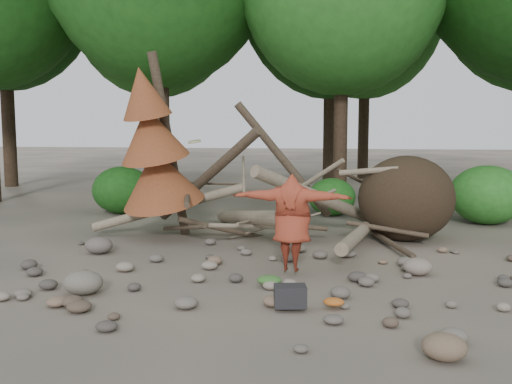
# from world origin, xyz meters

# --- Properties ---
(ground) EXTENTS (120.00, 120.00, 0.00)m
(ground) POSITION_xyz_m (0.00, 0.00, 0.00)
(ground) COLOR #514C44
(ground) RESTS_ON ground
(deadfall_pile) EXTENTS (8.55, 5.24, 3.30)m
(deadfall_pile) POSITION_xyz_m (2.02, 4.24, 0.95)
(deadfall_pile) COLOR #332619
(deadfall_pile) RESTS_ON ground
(dead_conifer) EXTENTS (2.06, 2.16, 4.35)m
(dead_conifer) POSITION_xyz_m (-3.12, 3.37, 2.11)
(dead_conifer) COLOR #4C3F30
(dead_conifer) RESTS_ON ground
(bush_left) EXTENTS (1.80, 1.80, 1.44)m
(bush_left) POSITION_xyz_m (-5.50, 7.20, 0.72)
(bush_left) COLOR #1B5316
(bush_left) RESTS_ON ground
(bush_mid) EXTENTS (1.40, 1.40, 1.12)m
(bush_mid) POSITION_xyz_m (0.80, 7.80, 0.56)
(bush_mid) COLOR #24691E
(bush_mid) RESTS_ON ground
(bush_right) EXTENTS (2.00, 2.00, 1.60)m
(bush_right) POSITION_xyz_m (5.00, 7.00, 0.80)
(bush_right) COLOR #2E7D26
(bush_right) RESTS_ON ground
(frisbee_thrower) EXTENTS (3.02, 0.76, 2.33)m
(frisbee_thrower) POSITION_xyz_m (0.29, 0.80, 0.95)
(frisbee_thrower) COLOR maroon
(frisbee_thrower) RESTS_ON ground
(backpack) EXTENTS (0.51, 0.39, 0.31)m
(backpack) POSITION_xyz_m (0.47, -1.17, 0.15)
(backpack) COLOR black
(backpack) RESTS_ON ground
(cloth_green) EXTENTS (0.40, 0.34, 0.15)m
(cloth_green) POSITION_xyz_m (0.01, -0.06, 0.08)
(cloth_green) COLOR #356829
(cloth_green) RESTS_ON ground
(cloth_orange) EXTENTS (0.31, 0.25, 0.11)m
(cloth_orange) POSITION_xyz_m (1.09, -1.01, 0.06)
(cloth_orange) COLOR #B65C1F
(cloth_orange) RESTS_ON ground
(boulder_front_left) EXTENTS (0.63, 0.57, 0.38)m
(boulder_front_left) POSITION_xyz_m (-2.84, -0.90, 0.19)
(boulder_front_left) COLOR slate
(boulder_front_left) RESTS_ON ground
(boulder_front_right) EXTENTS (0.51, 0.46, 0.31)m
(boulder_front_right) POSITION_xyz_m (2.38, -2.65, 0.15)
(boulder_front_right) COLOR brown
(boulder_front_right) RESTS_ON ground
(boulder_mid_right) EXTENTS (0.52, 0.47, 0.31)m
(boulder_mid_right) POSITION_xyz_m (2.51, 1.15, 0.16)
(boulder_mid_right) COLOR gray
(boulder_mid_right) RESTS_ON ground
(boulder_mid_left) EXTENTS (0.58, 0.52, 0.35)m
(boulder_mid_left) POSITION_xyz_m (-3.85, 1.87, 0.17)
(boulder_mid_left) COLOR #615852
(boulder_mid_left) RESTS_ON ground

